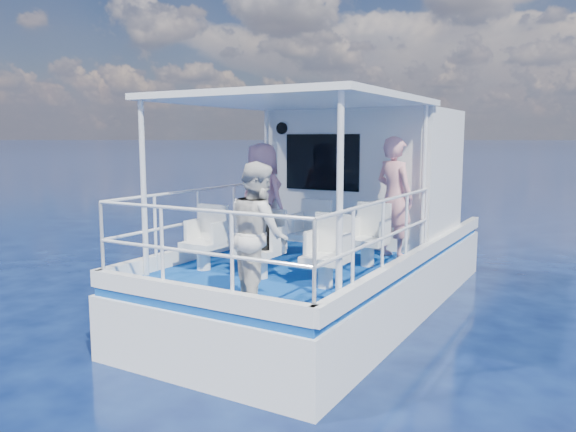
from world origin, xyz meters
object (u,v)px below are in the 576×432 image
at_px(passenger_port_fwd, 262,198).
at_px(backpack_center, 260,231).
at_px(passenger_stbd_aft, 259,234).
at_px(panda, 261,200).

distance_m(passenger_port_fwd, backpack_center, 1.62).
bearing_deg(passenger_stbd_aft, backpack_center, -17.56).
xyz_separation_m(passenger_port_fwd, panda, (0.85, -1.34, 0.15)).
xyz_separation_m(passenger_stbd_aft, panda, (-0.57, 0.94, 0.23)).
relative_size(passenger_port_fwd, passenger_stbd_aft, 1.11).
relative_size(backpack_center, panda, 1.32).
bearing_deg(passenger_port_fwd, backpack_center, 132.93).
relative_size(passenger_stbd_aft, backpack_center, 3.43).
distance_m(passenger_port_fwd, panda, 1.59).
distance_m(passenger_stbd_aft, backpack_center, 1.10).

